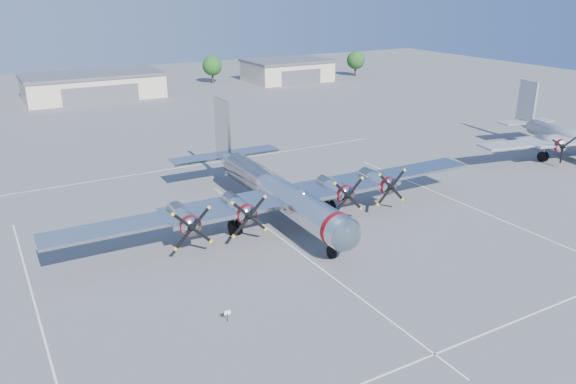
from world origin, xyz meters
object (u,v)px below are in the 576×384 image
hangar_east (287,70)px  main_bomber_b29 (275,217)px  twin_engine_east (563,156)px  info_placard (227,314)px  tree_far_east (356,60)px  hangar_center (94,86)px  tree_east (212,66)px

hangar_east → main_bomber_b29: (-46.00, -78.25, -2.71)m
twin_engine_east → info_placard: twin_engine_east is taller
info_placard → tree_far_east: bearing=50.7°
hangar_center → info_placard: hangar_center is taller
tree_east → tree_far_east: size_ratio=1.00×
main_bomber_b29 → twin_engine_east: (46.43, -0.44, 0.00)m
info_placard → main_bomber_b29: bearing=52.8°
hangar_center → hangar_east: 48.00m
hangar_east → tree_east: (-18.00, 6.04, 1.51)m
hangar_east → info_placard: hangar_east is taller
tree_east → twin_engine_east: tree_east is taller
main_bomber_b29 → hangar_center: bearing=92.2°
tree_east → info_placard: size_ratio=7.32×
hangar_center → tree_east: tree_east is taller
tree_east → twin_engine_east: size_ratio=0.22×
hangar_east → main_bomber_b29: 90.81m
twin_engine_east → info_placard: (-58.64, -15.01, 0.64)m
hangar_east → twin_engine_east: hangar_east is taller
hangar_east → main_bomber_b29: size_ratio=0.45×
hangar_center → tree_east: size_ratio=4.31×
tree_far_east → main_bomber_b29: tree_far_east is taller
tree_east → tree_far_east: same height
hangar_center → twin_engine_east: bearing=-58.4°
main_bomber_b29 → info_placard: main_bomber_b29 is taller
hangar_center → twin_engine_east: (48.42, -78.69, -2.71)m
twin_engine_east → main_bomber_b29: bearing=-169.5°
main_bomber_b29 → twin_engine_east: main_bomber_b29 is taller
info_placard → twin_engine_east: bearing=15.5°
tree_east → hangar_east: bearing=-18.5°
tree_east → twin_engine_east: (18.42, -84.73, -4.22)m
hangar_center → hangar_east: bearing=0.0°
tree_far_east → info_placard: (-78.22, -91.74, -3.58)m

